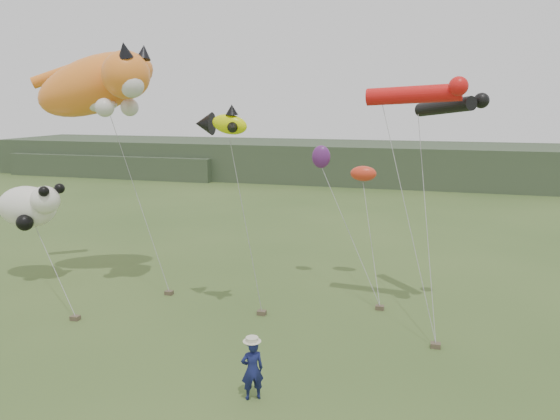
# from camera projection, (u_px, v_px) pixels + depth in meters

# --- Properties ---
(ground) EXTENTS (120.00, 120.00, 0.00)m
(ground) POSITION_uv_depth(u_px,v_px,m) (239.00, 378.00, 16.74)
(ground) COLOR #385123
(ground) RESTS_ON ground
(headland) EXTENTS (90.00, 13.00, 4.00)m
(headland) POSITION_uv_depth(u_px,v_px,m) (354.00, 163.00, 59.36)
(headland) COLOR #2D3D28
(headland) RESTS_ON ground
(festival_attendant) EXTENTS (0.78, 0.70, 1.78)m
(festival_attendant) POSITION_uv_depth(u_px,v_px,m) (252.00, 370.00, 15.43)
(festival_attendant) COLOR #151A4E
(festival_attendant) RESTS_ON ground
(sandbag_anchors) EXTENTS (13.85, 4.64, 0.17)m
(sandbag_anchors) POSITION_uv_depth(u_px,v_px,m) (259.00, 314.00, 21.62)
(sandbag_anchors) COLOR brown
(sandbag_anchors) RESTS_ON ground
(cat_kite) EXTENTS (7.23, 4.43, 4.09)m
(cat_kite) POSITION_uv_depth(u_px,v_px,m) (102.00, 83.00, 24.24)
(cat_kite) COLOR orange
(cat_kite) RESTS_ON ground
(fish_kite) EXTENTS (2.28, 1.53, 1.21)m
(fish_kite) POSITION_uv_depth(u_px,v_px,m) (220.00, 123.00, 20.64)
(fish_kite) COLOR #DBEB04
(fish_kite) RESTS_ON ground
(tube_kites) EXTENTS (4.57, 3.45, 1.50)m
(tube_kites) POSITION_uv_depth(u_px,v_px,m) (433.00, 98.00, 20.69)
(tube_kites) COLOR black
(tube_kites) RESTS_ON ground
(panda_kite) EXTENTS (3.45, 2.23, 2.14)m
(panda_kite) POSITION_uv_depth(u_px,v_px,m) (30.00, 206.00, 25.54)
(panda_kite) COLOR white
(panda_kite) RESTS_ON ground
(misc_kites) EXTENTS (2.91, 1.26, 1.66)m
(misc_kites) POSITION_uv_depth(u_px,v_px,m) (344.00, 166.00, 25.13)
(misc_kites) COLOR red
(misc_kites) RESTS_ON ground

